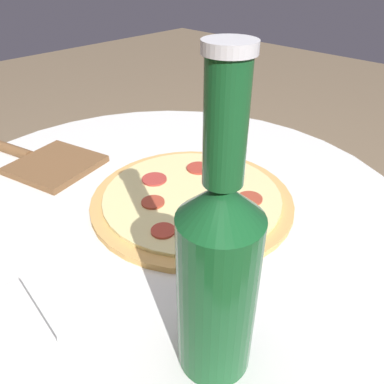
# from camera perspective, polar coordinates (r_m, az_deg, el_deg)

# --- Properties ---
(table) EXTENTS (0.82, 0.82, 0.68)m
(table) POSITION_cam_1_polar(r_m,az_deg,el_deg) (0.72, -4.39, -12.87)
(table) COLOR silver
(table) RESTS_ON ground_plane
(pizza) EXTENTS (0.32, 0.32, 0.02)m
(pizza) POSITION_cam_1_polar(r_m,az_deg,el_deg) (0.61, 0.01, -0.99)
(pizza) COLOR tan
(pizza) RESTS_ON table
(beer_bottle) EXTENTS (0.07, 0.07, 0.30)m
(beer_bottle) POSITION_cam_1_polar(r_m,az_deg,el_deg) (0.33, 3.96, -12.27)
(beer_bottle) COLOR #144C23
(beer_bottle) RESTS_ON table
(pizza_paddle) EXTENTS (0.31, 0.17, 0.02)m
(pizza_paddle) POSITION_cam_1_polar(r_m,az_deg,el_deg) (0.78, -21.88, 4.52)
(pizza_paddle) COLOR brown
(pizza_paddle) RESTS_ON table
(napkin) EXTENTS (0.12, 0.08, 0.01)m
(napkin) POSITION_cam_1_polar(r_m,az_deg,el_deg) (0.48, -26.44, -17.66)
(napkin) COLOR white
(napkin) RESTS_ON table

